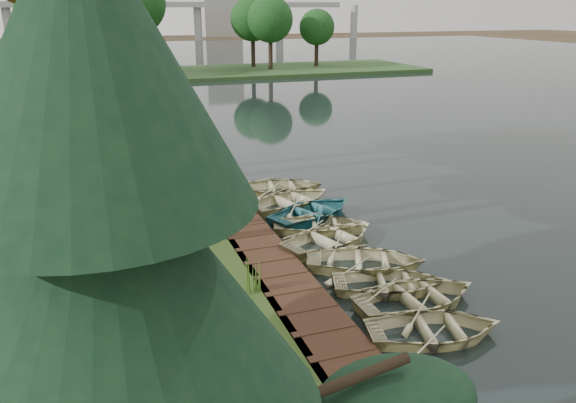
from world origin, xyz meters
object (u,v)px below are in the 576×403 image
object	(u,v)px
rowboat_0	(435,326)
rowboat_2	(390,280)
boardwalk	(260,252)
stored_rowboat	(70,165)
pine_tree	(122,359)
rowboat_1	(418,294)

from	to	relation	value
rowboat_0	rowboat_2	distance (m)	2.39
rowboat_0	boardwalk	bearing A→B (deg)	35.26
boardwalk	rowboat_0	size ratio (longest dim) A/B	4.97
stored_rowboat	pine_tree	distance (m)	22.90
rowboat_0	pine_tree	distance (m)	10.16
rowboat_0	stored_rowboat	distance (m)	18.46
boardwalk	stored_rowboat	bearing A→B (deg)	117.42
rowboat_1	pine_tree	size ratio (longest dim) A/B	0.44
boardwalk	rowboat_1	distance (m)	5.27
boardwalk	pine_tree	xyz separation A→B (m)	(-4.52, -11.69, 4.79)
rowboat_0	rowboat_2	size ratio (longest dim) A/B	1.02
rowboat_1	pine_tree	bearing A→B (deg)	132.39
stored_rowboat	rowboat_2	bearing A→B (deg)	-142.34
pine_tree	rowboat_2	bearing A→B (deg)	49.12
rowboat_0	pine_tree	size ratio (longest dim) A/B	0.42
boardwalk	stored_rowboat	distance (m)	12.16
boardwalk	rowboat_0	distance (m)	6.32
rowboat_1	rowboat_2	distance (m)	1.00
rowboat_2	stored_rowboat	xyz separation A→B (m)	(-8.20, 14.24, 0.30)
boardwalk	rowboat_1	world-z (taller)	rowboat_1
boardwalk	rowboat_0	world-z (taller)	rowboat_0
boardwalk	pine_tree	world-z (taller)	pine_tree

